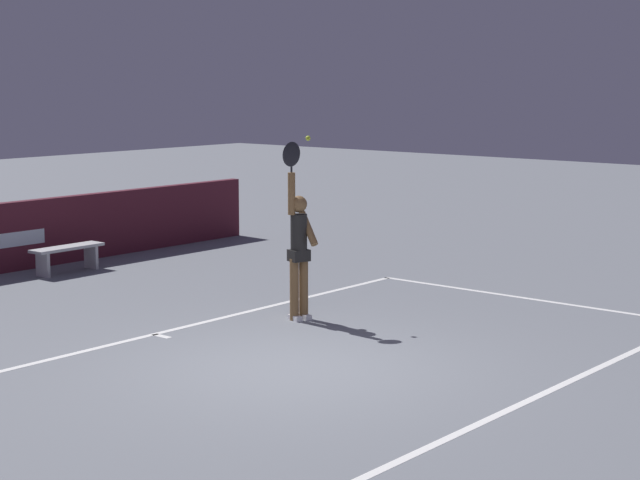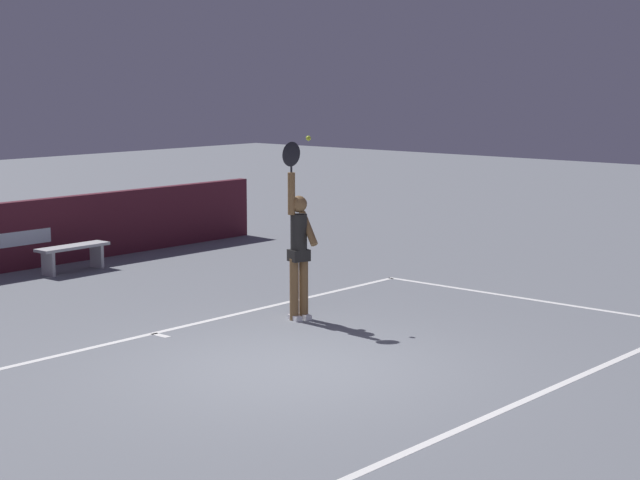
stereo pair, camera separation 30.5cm
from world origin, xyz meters
name	(u,v)px [view 2 (the right image)]	position (x,y,z in m)	size (l,w,h in m)	color
ground_plane	(294,367)	(0.00, 0.00, 0.00)	(60.00, 60.00, 0.00)	slate
court_lines	(298,368)	(0.00, -0.07, 0.00)	(10.50, 5.33, 0.00)	white
tennis_player	(299,246)	(1.88, 1.62, 1.04)	(0.48, 0.44, 2.51)	brown
tennis_ball	(308,138)	(2.20, 1.72, 2.51)	(0.07, 0.07, 0.07)	#C8E32F
courtside_bench_near	(73,252)	(2.05, 7.05, 0.35)	(1.37, 0.39, 0.46)	#BBBBBC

